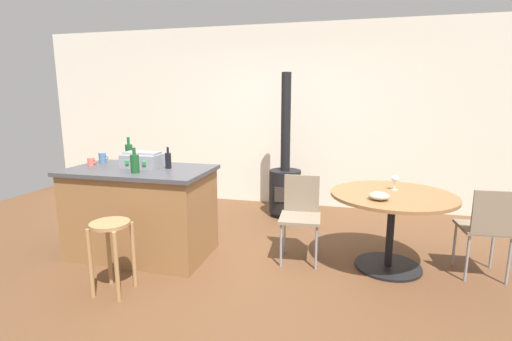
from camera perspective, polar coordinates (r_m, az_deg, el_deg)
The scene contains 16 objects.
ground_plane at distance 3.75m, azimuth -3.28°, elevation -14.85°, with size 8.80×8.80×0.00m, color brown.
back_wall at distance 5.77m, azimuth 4.06°, elevation 8.19°, with size 8.00×0.10×2.70m, color silver.
kitchen_island at distance 4.10m, azimuth -17.07°, elevation -6.04°, with size 1.46×0.85×0.93m.
wooden_stool at distance 3.39m, azimuth -21.25°, elevation -10.08°, with size 0.32×0.32×0.62m.
dining_table at distance 3.80m, azimuth 20.02°, elevation -5.84°, with size 1.15×1.15×0.75m.
folding_chair_near at distance 3.97m, azimuth 31.81°, elevation -7.18°, with size 0.43×0.43×0.86m.
folding_chair_far at distance 3.83m, azimuth 6.83°, elevation -6.22°, with size 0.43×0.43×0.85m.
wood_stove at distance 5.21m, azimuth 4.44°, elevation -1.77°, with size 0.44×0.45×1.97m.
toolbox at distance 4.05m, azimuth -16.90°, elevation 1.57°, with size 0.38×0.28×0.16m.
bottle_0 at distance 4.36m, azimuth -18.82°, elevation 2.57°, with size 0.08×0.08×0.29m.
bottle_1 at distance 3.90m, azimuth -13.27°, elevation 1.55°, with size 0.06×0.06×0.22m.
bottle_2 at distance 3.76m, azimuth -18.04°, elevation 1.08°, with size 0.08×0.08×0.24m.
cup_0 at distance 4.34m, azimuth -23.86°, elevation 1.25°, with size 0.11×0.07×0.08m.
cup_1 at distance 4.47m, azimuth -22.39°, elevation 1.80°, with size 0.11×0.08×0.11m.
wine_glass at distance 3.90m, azimuth 20.48°, elevation -1.25°, with size 0.07×0.07×0.14m.
serving_bowl at distance 3.49m, azimuth 18.29°, elevation -3.71°, with size 0.18×0.18×0.07m, color tan.
Camera 1 is at (1.04, -3.21, 1.63)m, focal length 26.18 mm.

